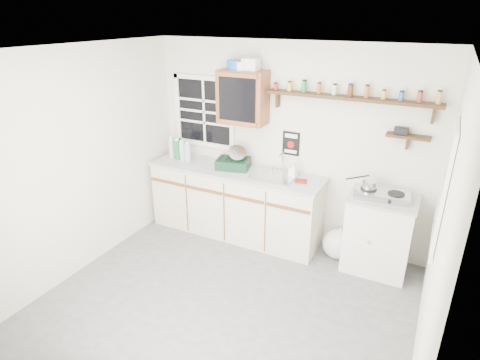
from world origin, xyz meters
name	(u,v)px	position (x,y,z in m)	size (l,w,h in m)	color
room	(225,192)	(0.00, 0.00, 1.25)	(3.64, 3.24, 2.54)	#4E4E50
main_cabinet	(235,202)	(-0.58, 1.30, 0.46)	(2.31, 0.63, 0.92)	beige
right_cabinet	(379,233)	(1.25, 1.32, 0.46)	(0.73, 0.57, 0.91)	silver
sink	(274,176)	(-0.05, 1.30, 0.93)	(0.52, 0.44, 0.29)	#ADADB2
upper_cabinet	(243,97)	(-0.55, 1.44, 1.82)	(0.60, 0.32, 0.65)	brown
upper_cabinet_clutter	(242,65)	(-0.56, 1.44, 2.21)	(0.40, 0.24, 0.14)	#1B4EB3
spice_shelf	(350,97)	(0.73, 1.51, 1.93)	(1.91, 0.18, 0.35)	black
secondary_shelf	(406,135)	(1.36, 1.52, 1.58)	(0.45, 0.16, 0.24)	black
warning_sign	(291,144)	(0.05, 1.59, 1.28)	(0.22, 0.02, 0.30)	black
window_back	(204,112)	(-1.20, 1.59, 1.55)	(0.93, 0.03, 0.98)	black
window_right	(445,186)	(1.79, 0.55, 1.45)	(0.03, 0.78, 1.08)	black
water_bottles	(180,150)	(-1.44, 1.30, 1.05)	(0.36, 0.11, 0.30)	#A3B9BF
dish_rack	(234,161)	(-0.62, 1.34, 1.02)	(0.47, 0.40, 0.31)	black
soap_bottle	(293,170)	(0.16, 1.39, 1.01)	(0.09, 0.09, 0.19)	silver
rag	(301,181)	(0.30, 1.30, 0.93)	(0.14, 0.12, 0.02)	maroon
hotplate	(382,194)	(1.22, 1.31, 0.95)	(0.61, 0.37, 0.08)	#ADADB2
saucepan	(369,185)	(1.07, 1.31, 1.03)	(0.37, 0.22, 0.16)	#ADADB2
trash_bag	(337,244)	(0.80, 1.33, 0.19)	(0.39, 0.35, 0.44)	silver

